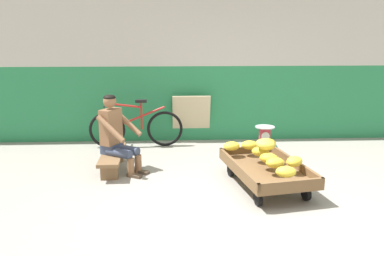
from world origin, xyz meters
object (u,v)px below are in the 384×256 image
weighing_scale (265,135)px  sign_board (191,118)px  banana_cart (266,170)px  bicycle_near_left (136,128)px  plastic_crate (264,154)px  low_bench (113,157)px  vendor_seated (116,134)px

weighing_scale → sign_board: bearing=128.6°
banana_cart → weighing_scale: weighing_scale is taller
weighing_scale → bicycle_near_left: size_ratio=0.18×
banana_cart → sign_board: bearing=110.7°
banana_cart → plastic_crate: size_ratio=4.36×
weighing_scale → bicycle_near_left: bicycle_near_left is taller
weighing_scale → low_bench: bearing=-174.8°
plastic_crate → bicycle_near_left: bicycle_near_left is taller
banana_cart → plastic_crate: 1.01m
sign_board → weighing_scale: bearing=-51.4°
banana_cart → sign_board: size_ratio=1.79×
banana_cart → low_bench: bearing=160.1°
bicycle_near_left → sign_board: bearing=19.2°
low_bench → bicycle_near_left: 1.25m
low_bench → sign_board: 2.01m
vendor_seated → bicycle_near_left: 1.29m
weighing_scale → sign_board: 1.73m
vendor_seated → weighing_scale: (2.25, 0.26, -0.11)m
low_bench → weighing_scale: bearing=5.2°
low_bench → bicycle_near_left: bearing=78.7°
banana_cart → bicycle_near_left: bearing=133.5°
sign_board → plastic_crate: bearing=-51.3°
vendor_seated → bicycle_near_left: vendor_seated is taller
plastic_crate → bicycle_near_left: size_ratio=0.22×
plastic_crate → sign_board: size_ratio=0.41×
plastic_crate → banana_cart: bearing=-101.4°
bicycle_near_left → banana_cart: bearing=-46.5°
bicycle_near_left → plastic_crate: bearing=-25.6°
banana_cart → low_bench: banana_cart is taller
vendor_seated → low_bench: bearing=149.1°
low_bench → weighing_scale: (2.32, 0.21, 0.25)m
sign_board → low_bench: bearing=-128.6°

